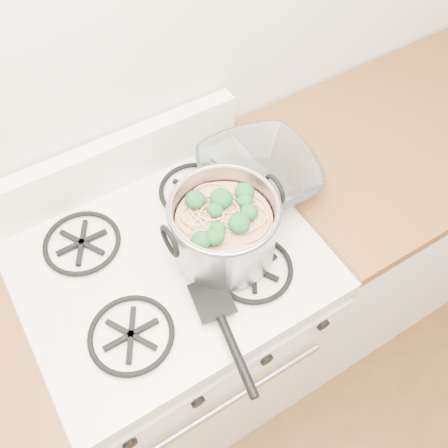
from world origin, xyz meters
TOP-DOWN VIEW (x-y plane):
  - gas_range at (0.00, 1.26)m, footprint 0.76×0.66m
  - counter_left at (-0.51, 1.26)m, footprint 0.25×0.65m
  - counter_right at (0.88, 1.26)m, footprint 1.00×0.65m
  - stock_pot at (0.14, 1.20)m, footprint 0.30×0.27m
  - spatula at (0.03, 1.09)m, footprint 0.34×0.35m
  - glass_bowl at (0.33, 1.34)m, footprint 0.15×0.15m

SIDE VIEW (x-z plane):
  - gas_range at x=0.00m, z-range -0.03..0.90m
  - counter_left at x=-0.51m, z-range 0.00..0.92m
  - counter_right at x=0.88m, z-range 0.00..0.92m
  - spatula at x=0.03m, z-range 0.92..0.95m
  - glass_bowl at x=0.33m, z-range 0.92..0.96m
  - stock_pot at x=0.14m, z-range 0.92..1.10m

